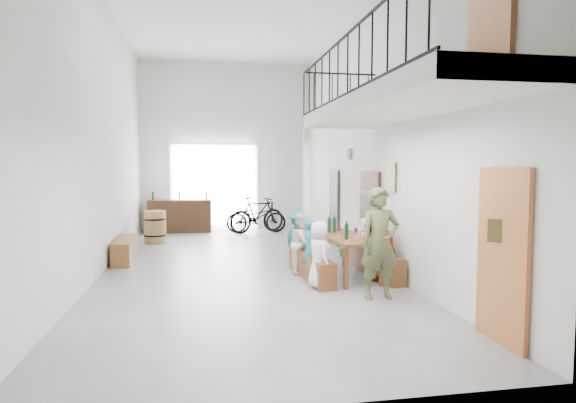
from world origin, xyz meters
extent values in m
plane|color=#5F5F61|center=(0.00, 0.00, 0.00)|extent=(12.00, 12.00, 0.00)
plane|color=silver|center=(0.00, 6.00, 2.75)|extent=(5.50, 0.00, 5.50)
plane|color=silver|center=(0.00, -6.00, 2.75)|extent=(5.50, 0.00, 5.50)
plane|color=silver|center=(-2.75, 0.00, 2.75)|extent=(0.00, 12.00, 12.00)
plane|color=silver|center=(2.75, 0.00, 2.75)|extent=(0.00, 12.00, 12.00)
cube|color=white|center=(-0.40, 5.94, 1.40)|extent=(2.80, 0.08, 2.80)
cube|color=#A05B2B|center=(2.70, -4.90, 1.05)|extent=(0.06, 0.95, 2.10)
cube|color=#331E0D|center=(2.70, -0.30, 1.00)|extent=(0.06, 1.10, 2.00)
cube|color=#2B342A|center=(2.70, 2.50, 1.00)|extent=(0.06, 0.80, 2.00)
cube|color=#A05B2B|center=(2.70, -4.50, 4.10)|extent=(0.06, 0.90, 1.95)
cube|color=#453D1B|center=(2.72, -1.40, 1.90)|extent=(0.04, 0.45, 0.55)
cylinder|color=white|center=(2.71, 1.20, 2.40)|extent=(0.04, 0.28, 0.28)
cube|color=white|center=(2.00, -3.20, 3.00)|extent=(1.50, 5.60, 0.25)
cube|color=black|center=(1.27, -3.20, 3.98)|extent=(0.03, 5.60, 0.03)
cube|color=black|center=(1.27, -3.20, 3.15)|extent=(0.03, 5.60, 0.03)
cube|color=black|center=(2.00, -0.42, 3.98)|extent=(1.50, 0.03, 0.03)
cube|color=white|center=(1.30, -0.45, 1.44)|extent=(0.14, 0.14, 2.88)
cube|color=brown|center=(1.87, -1.27, 0.76)|extent=(1.02, 2.06, 0.06)
cube|color=brown|center=(1.62, -2.15, 0.36)|extent=(0.07, 0.07, 0.73)
cube|color=brown|center=(2.30, -2.08, 0.36)|extent=(0.07, 0.07, 0.73)
cube|color=brown|center=(1.45, -0.45, 0.36)|extent=(0.07, 0.07, 0.73)
cube|color=brown|center=(2.12, -0.38, 0.36)|extent=(0.07, 0.07, 0.73)
cube|color=brown|center=(1.20, -1.27, 0.23)|extent=(0.48, 2.04, 0.47)
cube|color=brown|center=(2.49, -1.21, 0.24)|extent=(0.41, 2.12, 0.48)
cylinder|color=black|center=(1.70, -0.72, 0.97)|extent=(0.07, 0.07, 0.35)
cylinder|color=black|center=(1.77, -1.69, 0.97)|extent=(0.07, 0.07, 0.35)
cylinder|color=black|center=(1.80, -0.74, 0.97)|extent=(0.07, 0.07, 0.35)
cube|color=brown|center=(-2.50, 1.13, 0.25)|extent=(0.42, 1.78, 0.50)
cylinder|color=olive|center=(-2.08, 3.53, 0.44)|extent=(0.59, 0.59, 0.89)
cylinder|color=black|center=(-2.08, 3.53, 0.22)|extent=(0.60, 0.60, 0.05)
cylinder|color=black|center=(-2.08, 3.53, 0.67)|extent=(0.60, 0.60, 0.05)
cube|color=#331E0D|center=(-1.50, 5.65, 0.52)|extent=(1.98, 0.65, 1.03)
cylinder|color=black|center=(-2.33, 5.66, 1.17)|extent=(0.06, 0.06, 0.28)
cylinder|color=black|center=(-1.50, 5.63, 1.17)|extent=(0.06, 0.06, 0.28)
cylinder|color=black|center=(-0.67, 5.65, 1.17)|extent=(0.06, 0.06, 0.28)
imported|color=white|center=(1.18, -2.00, 0.58)|extent=(0.47, 0.63, 1.17)
imported|color=#267281|center=(1.16, -1.38, 0.58)|extent=(0.34, 0.46, 1.16)
imported|color=white|center=(1.14, -0.77, 0.60)|extent=(0.63, 0.70, 1.20)
imported|color=#267281|center=(1.15, -0.33, 0.61)|extent=(0.74, 0.90, 1.22)
imported|color=#A6301C|center=(2.42, -1.74, 0.61)|extent=(0.49, 0.77, 1.22)
imported|color=black|center=(2.49, -1.08, 0.58)|extent=(0.68, 1.13, 1.16)
imported|color=white|center=(2.52, -0.59, 0.53)|extent=(0.44, 0.58, 1.05)
imported|color=#4A4D2B|center=(1.98, -2.80, 0.89)|extent=(0.66, 0.45, 1.78)
imported|color=#1A451E|center=(2.45, 0.67, 0.21)|extent=(0.43, 0.39, 0.42)
imported|color=black|center=(0.88, 5.12, 0.50)|extent=(1.89, 0.67, 0.99)
imported|color=black|center=(0.91, 5.09, 0.57)|extent=(1.97, 1.19, 1.15)
camera|label=1|loc=(-0.78, -9.98, 2.11)|focal=30.00mm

